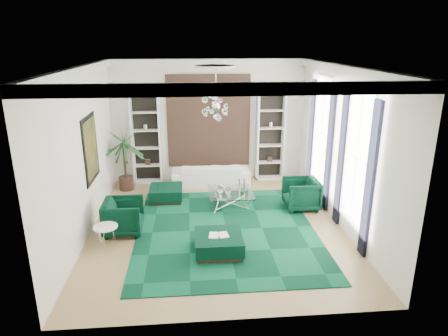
{
  "coord_description": "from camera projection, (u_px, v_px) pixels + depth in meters",
  "views": [
    {
      "loc": [
        -0.6,
        -8.88,
        4.35
      ],
      "look_at": [
        0.22,
        0.5,
        1.3
      ],
      "focal_mm": 32.0,
      "sensor_mm": 36.0,
      "label": 1
    }
  ],
  "objects": [
    {
      "name": "tapestry",
      "position": [
        209.0,
        121.0,
        12.5
      ],
      "size": [
        2.5,
        0.06,
        2.8
      ],
      "primitive_type": "cube",
      "color": "black",
      "rests_on": "wall_back"
    },
    {
      "name": "crown_molding",
      "position": [
        216.0,
        71.0,
        8.67
      ],
      "size": [
        6.0,
        7.0,
        0.18
      ],
      "primitive_type": null,
      "color": "white",
      "rests_on": "ceiling"
    },
    {
      "name": "ceiling_medallion",
      "position": [
        215.0,
        66.0,
        8.93
      ],
      "size": [
        0.9,
        0.9,
        0.05
      ],
      "primitive_type": "cylinder",
      "color": "white",
      "rests_on": "ceiling"
    },
    {
      "name": "curtain_far_b",
      "position": [
        311.0,
        136.0,
        11.71
      ],
      "size": [
        0.07,
        0.3,
        3.25
      ],
      "primitive_type": "cube",
      "color": "black",
      "rests_on": "floor"
    },
    {
      "name": "ceiling",
      "position": [
        216.0,
        65.0,
        8.64
      ],
      "size": [
        6.0,
        7.0,
        0.02
      ],
      "primitive_type": "cube",
      "color": "white",
      "rests_on": "ground"
    },
    {
      "name": "floor",
      "position": [
        217.0,
        225.0,
        9.81
      ],
      "size": [
        6.0,
        7.0,
        0.02
      ],
      "primitive_type": "cube",
      "color": "tan",
      "rests_on": "ground"
    },
    {
      "name": "side_table",
      "position": [
        106.0,
        237.0,
        8.66
      ],
      "size": [
        0.52,
        0.52,
        0.5
      ],
      "primitive_type": "cylinder",
      "color": "white",
      "rests_on": "floor"
    },
    {
      "name": "wall_back",
      "position": [
        209.0,
        121.0,
        12.55
      ],
      "size": [
        6.0,
        0.02,
        3.8
      ],
      "primitive_type": "cube",
      "color": "silver",
      "rests_on": "ground"
    },
    {
      "name": "ottoman_side",
      "position": [
        166.0,
        194.0,
        11.25
      ],
      "size": [
        0.9,
        0.9,
        0.4
      ],
      "primitive_type": "cube",
      "color": "black",
      "rests_on": "floor"
    },
    {
      "name": "table_plant",
      "position": [
        243.0,
        191.0,
        10.55
      ],
      "size": [
        0.13,
        0.11,
        0.24
      ],
      "primitive_type": "imported",
      "color": "#17451B",
      "rests_on": "coffee_table"
    },
    {
      "name": "sofa",
      "position": [
        211.0,
        174.0,
        12.42
      ],
      "size": [
        2.39,
        0.94,
        0.7
      ],
      "primitive_type": "imported",
      "rotation": [
        0.0,
        0.0,
        3.14
      ],
      "color": "white",
      "rests_on": "floor"
    },
    {
      "name": "window_far",
      "position": [
        322.0,
        133.0,
        10.89
      ],
      "size": [
        0.03,
        1.1,
        2.9
      ],
      "primitive_type": "cube",
      "color": "white",
      "rests_on": "wall_right"
    },
    {
      "name": "painting",
      "position": [
        91.0,
        149.0,
        9.56
      ],
      "size": [
        0.04,
        1.3,
        1.6
      ],
      "primitive_type": "cube",
      "color": "black",
      "rests_on": "wall_left"
    },
    {
      "name": "armchair_left",
      "position": [
        123.0,
        217.0,
        9.31
      ],
      "size": [
        0.89,
        0.87,
        0.81
      ],
      "primitive_type": "imported",
      "rotation": [
        0.0,
        0.0,
        1.57
      ],
      "color": "black",
      "rests_on": "floor"
    },
    {
      "name": "window_near",
      "position": [
        357.0,
        158.0,
        8.62
      ],
      "size": [
        0.03,
        1.1,
        2.9
      ],
      "primitive_type": "cube",
      "color": "white",
      "rests_on": "wall_right"
    },
    {
      "name": "curtain_near_b",
      "position": [
        341.0,
        159.0,
        9.43
      ],
      "size": [
        0.07,
        0.3,
        3.25
      ],
      "primitive_type": "cube",
      "color": "black",
      "rests_on": "floor"
    },
    {
      "name": "shelving_right",
      "position": [
        270.0,
        137.0,
        12.68
      ],
      "size": [
        0.9,
        0.38,
        2.8
      ],
      "primitive_type": null,
      "color": "white",
      "rests_on": "floor"
    },
    {
      "name": "rug",
      "position": [
        226.0,
        230.0,
        9.53
      ],
      "size": [
        4.2,
        5.0,
        0.02
      ],
      "primitive_type": "cube",
      "color": "#032F1C",
      "rests_on": "floor"
    },
    {
      "name": "ottoman_front",
      "position": [
        219.0,
        244.0,
        8.48
      ],
      "size": [
        1.0,
        1.0,
        0.4
      ],
      "primitive_type": "cube",
      "color": "black",
      "rests_on": "floor"
    },
    {
      "name": "shelving_left",
      "position": [
        146.0,
        139.0,
        12.35
      ],
      "size": [
        0.9,
        0.38,
        2.8
      ],
      "primitive_type": null,
      "color": "white",
      "rests_on": "floor"
    },
    {
      "name": "wall_front",
      "position": [
        233.0,
        213.0,
        5.9
      ],
      "size": [
        6.0,
        0.02,
        3.8
      ],
      "primitive_type": "cube",
      "color": "silver",
      "rests_on": "ground"
    },
    {
      "name": "chandelier",
      "position": [
        216.0,
        107.0,
        9.32
      ],
      "size": [
        0.8,
        0.8,
        0.72
      ],
      "primitive_type": null,
      "color": "white",
      "rests_on": "ceiling"
    },
    {
      "name": "book",
      "position": [
        219.0,
        235.0,
        8.42
      ],
      "size": [
        0.42,
        0.28,
        0.03
      ],
      "primitive_type": "cube",
      "color": "white",
      "rests_on": "ottoman_front"
    },
    {
      "name": "curtain_far_a",
      "position": [
        329.0,
        150.0,
        10.23
      ],
      "size": [
        0.07,
        0.3,
        3.25
      ],
      "primitive_type": "cube",
      "color": "black",
      "rests_on": "floor"
    },
    {
      "name": "wall_left",
      "position": [
        83.0,
        153.0,
        8.97
      ],
      "size": [
        0.02,
        7.0,
        3.8
      ],
      "primitive_type": "cube",
      "color": "silver",
      "rests_on": "ground"
    },
    {
      "name": "wall_right",
      "position": [
        343.0,
        147.0,
        9.47
      ],
      "size": [
        0.02,
        7.0,
        3.8
      ],
      "primitive_type": "cube",
      "color": "silver",
      "rests_on": "ground"
    },
    {
      "name": "palm",
      "position": [
        124.0,
        151.0,
        11.77
      ],
      "size": [
        1.5,
        1.5,
        2.4
      ],
      "primitive_type": null,
      "color": "#17451B",
      "rests_on": "floor"
    },
    {
      "name": "curtain_near_a",
      "position": [
        370.0,
        181.0,
        7.95
      ],
      "size": [
        0.07,
        0.3,
        3.25
      ],
      "primitive_type": "cube",
      "color": "black",
      "rests_on": "floor"
    },
    {
      "name": "coffee_table",
      "position": [
        231.0,
        199.0,
        10.86
      ],
      "size": [
        1.2,
        1.2,
        0.41
      ],
      "primitive_type": null,
      "color": "white",
      "rests_on": "floor"
    },
    {
      "name": "armchair_right",
      "position": [
        301.0,
        194.0,
        10.67
      ],
      "size": [
        0.89,
        0.87,
        0.81
      ],
      "primitive_type": "imported",
      "rotation": [
        0.0,
        0.0,
        -1.57
      ],
      "color": "black",
      "rests_on": "floor"
    }
  ]
}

